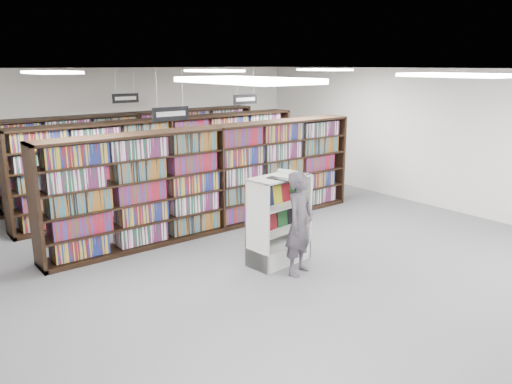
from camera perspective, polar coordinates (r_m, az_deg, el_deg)
floor at (r=8.84m, az=2.80°, el=-7.41°), size 12.00×12.00×0.00m
ceiling at (r=8.21m, az=3.08°, el=13.81°), size 10.00×12.00×0.10m
wall_back at (r=13.43m, az=-14.22°, el=6.77°), size 10.00×0.10×3.20m
wall_right at (r=12.21m, az=21.02°, el=5.53°), size 0.10×12.00×3.20m
bookshelf_row_near at (r=10.05m, az=-4.60°, el=1.53°), size 7.00×0.60×2.10m
bookshelf_row_mid at (r=11.74m, az=-10.03°, el=3.22°), size 7.00×0.60×2.10m
bookshelf_row_far at (r=13.24m, az=-13.54°, el=4.30°), size 7.00×0.60×2.10m
aisle_sign_left at (r=8.21m, az=-9.72°, el=8.95°), size 0.65×0.02×0.80m
aisle_sign_right at (r=11.51m, az=-1.23°, el=10.66°), size 0.65×0.02×0.80m
aisle_sign_center at (r=12.23m, az=-14.69°, el=10.42°), size 0.65×0.02×0.80m
troffer_front_left at (r=3.99m, az=-1.18°, el=12.64°), size 0.60×1.20×0.04m
troffer_front_center at (r=6.27m, az=21.86°, el=12.28°), size 0.60×1.20×0.04m
troffer_back_left at (r=8.53m, az=-22.36°, el=12.54°), size 0.60×1.20×0.04m
troffer_back_center at (r=9.80m, az=-4.86°, el=13.64°), size 0.60×1.20×0.04m
troffer_back_right at (r=11.73m, az=7.84°, el=13.68°), size 0.60×1.20×0.04m
endcap_display at (r=8.48m, az=2.44°, el=-4.79°), size 1.12×0.64×1.50m
open_book at (r=8.20m, az=3.73°, el=2.00°), size 0.78×0.57×0.13m
shopper at (r=7.93m, az=5.02°, el=-3.61°), size 0.71×0.59×1.67m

